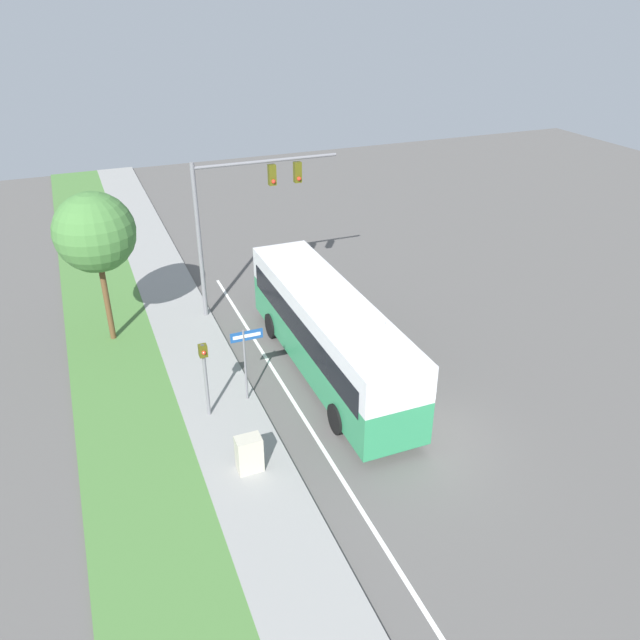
# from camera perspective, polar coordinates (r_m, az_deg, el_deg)

# --- Properties ---
(ground_plane) EXTENTS (80.00, 80.00, 0.00)m
(ground_plane) POSITION_cam_1_polar(r_m,az_deg,el_deg) (22.14, 9.56, -10.05)
(ground_plane) COLOR #565451
(sidewalk) EXTENTS (2.80, 80.00, 0.12)m
(sidewalk) POSITION_cam_1_polar(r_m,az_deg,el_deg) (20.14, -6.24, -14.13)
(sidewalk) COLOR gray
(sidewalk) RESTS_ON ground_plane
(grass_verge) EXTENTS (3.60, 80.00, 0.10)m
(grass_verge) POSITION_cam_1_polar(r_m,az_deg,el_deg) (19.83, -15.49, -16.09)
(grass_verge) COLOR #477538
(grass_verge) RESTS_ON ground_plane
(lane_divider_near) EXTENTS (0.14, 30.00, 0.01)m
(lane_divider_near) POSITION_cam_1_polar(r_m,az_deg,el_deg) (20.80, 0.80, -12.50)
(lane_divider_near) COLOR silver
(lane_divider_near) RESTS_ON ground_plane
(bus) EXTENTS (2.62, 11.53, 3.60)m
(bus) POSITION_cam_1_polar(r_m,az_deg,el_deg) (23.89, 0.78, -0.84)
(bus) COLOR #2D8956
(bus) RESTS_ON ground_plane
(signal_gantry) EXTENTS (6.56, 0.41, 7.18)m
(signal_gantry) POSITION_cam_1_polar(r_m,az_deg,el_deg) (27.87, -7.40, 10.32)
(signal_gantry) COLOR slate
(signal_gantry) RESTS_ON ground_plane
(pedestrian_signal) EXTENTS (0.28, 0.34, 2.98)m
(pedestrian_signal) POSITION_cam_1_polar(r_m,az_deg,el_deg) (21.72, -10.49, -4.41)
(pedestrian_signal) COLOR slate
(pedestrian_signal) RESTS_ON ground_plane
(street_sign) EXTENTS (1.18, 0.08, 3.00)m
(street_sign) POSITION_cam_1_polar(r_m,az_deg,el_deg) (22.34, -6.79, -3.09)
(street_sign) COLOR slate
(street_sign) RESTS_ON ground_plane
(utility_cabinet) EXTENTS (0.80, 0.55, 1.22)m
(utility_cabinet) POSITION_cam_1_polar(r_m,az_deg,el_deg) (19.95, -6.49, -12.06)
(utility_cabinet) COLOR #B7B29E
(utility_cabinet) RESTS_ON sidewalk
(roadside_tree) EXTENTS (3.24, 3.24, 6.46)m
(roadside_tree) POSITION_cam_1_polar(r_m,az_deg,el_deg) (26.57, -19.91, 7.51)
(roadside_tree) COLOR brown
(roadside_tree) RESTS_ON grass_verge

